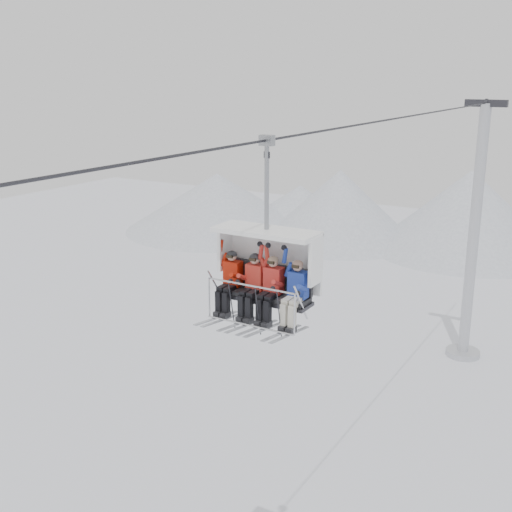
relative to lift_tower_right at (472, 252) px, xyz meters
The scene contains 8 objects.
ridgeline 20.33m from the lift_tower_right, 94.51° to the left, with size 72.00×21.00×7.00m.
lift_tower_right is the anchor object (origin of this frame).
haul_cable 23.25m from the lift_tower_right, 90.00° to the right, with size 0.06×0.06×50.00m, color #2B2B30.
chairlift_carrier 21.98m from the lift_tower_right, 90.00° to the right, with size 2.31×1.17×3.98m.
skier_far_left 22.20m from the lift_tower_right, 92.17° to the right, with size 0.39×1.69×1.55m.
skier_center_left 22.19m from the lift_tower_right, 90.61° to the right, with size 0.40×1.69×1.58m.
skier_center_right 22.19m from the lift_tower_right, 89.41° to the right, with size 0.40×1.69×1.58m.
skier_far_right 22.20m from the lift_tower_right, 87.86° to the right, with size 0.40×1.69×1.58m.
Camera 1 is at (6.61, -11.19, 14.58)m, focal length 45.00 mm.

